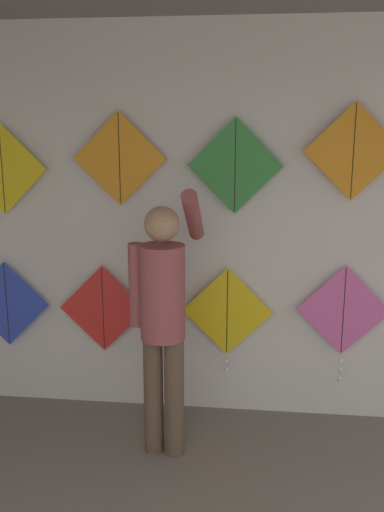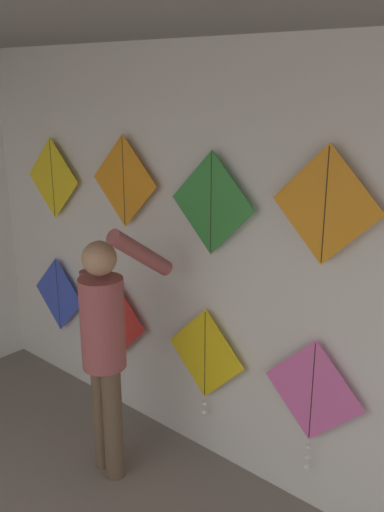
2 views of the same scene
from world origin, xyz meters
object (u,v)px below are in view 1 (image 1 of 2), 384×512
at_px(kite_2, 227,315).
at_px(kite_8, 353,152).
at_px(kite_7, 235,166).
at_px(kite_6, 119,159).
at_px(shopkeeper, 163,309).
at_px(kite_5, 2,169).
at_px(kite_3, 343,315).
at_px(kite_0, 7,304).
at_px(kite_1, 103,309).

bearing_deg(kite_2, kite_8, 0.04).
relative_size(kite_2, kite_7, 1.21).
bearing_deg(kite_6, shopkeeper, -54.96).
relative_size(kite_2, kite_5, 1.21).
bearing_deg(kite_7, kite_8, 0.00).
xyz_separation_m(shopkeeper, kite_2, (0.37, 0.55, -0.21)).
height_order(shopkeeper, kite_3, shopkeeper).
distance_m(kite_0, kite_7, 1.99).
bearing_deg(kite_1, kite_2, -0.03).
distance_m(kite_3, kite_8, 1.13).
distance_m(kite_0, kite_5, 1.01).
bearing_deg(kite_0, kite_5, 0.00).
relative_size(kite_1, kite_6, 1.00).
distance_m(kite_3, kite_7, 1.29).
height_order(kite_3, kite_6, kite_6).
xyz_separation_m(kite_3, kite_5, (-2.43, 0.00, 1.00)).
relative_size(kite_0, kite_5, 1.00).
relative_size(shopkeeper, kite_3, 2.03).
bearing_deg(kite_7, kite_1, 180.00).
bearing_deg(shopkeeper, kite_1, 144.29).
relative_size(kite_1, kite_5, 1.00).
height_order(kite_5, kite_6, kite_6).
bearing_deg(kite_5, kite_8, 0.00).
height_order(kite_6, kite_8, kite_8).
height_order(shopkeeper, kite_7, kite_7).
xyz_separation_m(kite_0, kite_2, (1.66, -0.00, -0.02)).
xyz_separation_m(kite_2, kite_7, (0.04, 0.00, 1.06)).
height_order(shopkeeper, kite_0, shopkeeper).
xyz_separation_m(kite_3, kite_6, (-1.57, 0.00, 1.07)).
bearing_deg(kite_3, kite_8, 159.36).
distance_m(kite_0, kite_1, 0.74).
bearing_deg(kite_5, kite_3, -0.02).
height_order(kite_2, kite_3, kite_3).
distance_m(kite_5, kite_7, 1.65).
bearing_deg(kite_1, kite_6, 0.00).
height_order(kite_1, kite_5, kite_5).
xyz_separation_m(shopkeeper, kite_0, (-1.28, 0.55, -0.19)).
xyz_separation_m(shopkeeper, kite_7, (0.41, 0.55, 0.85)).
height_order(shopkeeper, kite_5, kite_5).
bearing_deg(kite_7, shopkeeper, -127.02).
bearing_deg(kite_1, kite_5, 180.00).
height_order(kite_0, kite_8, kite_8).
bearing_deg(shopkeeper, kite_5, 165.80).
relative_size(kite_0, kite_7, 1.00).
distance_m(kite_0, kite_3, 2.47).
bearing_deg(kite_8, kite_3, -20.64).
bearing_deg(kite_2, kite_0, 179.98).
distance_m(kite_1, kite_3, 1.73).
bearing_deg(kite_3, kite_2, 179.98).
bearing_deg(kite_3, kite_7, 179.95).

